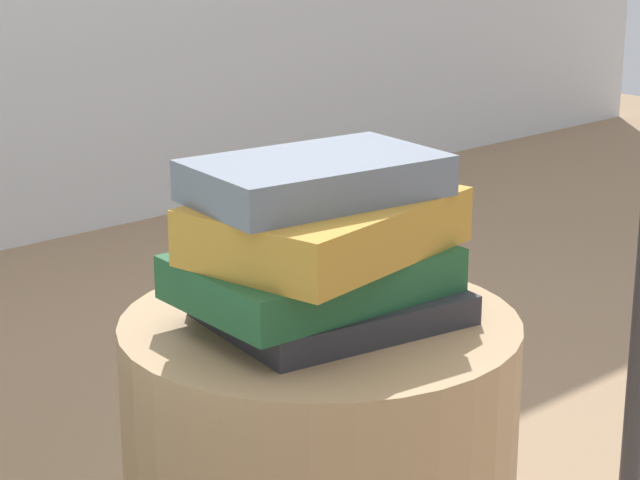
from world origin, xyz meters
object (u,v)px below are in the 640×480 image
book_slate (318,178)px  book_charcoal (332,306)px  book_ochre (324,226)px  book_forest (314,274)px

book_slate → book_charcoal: bearing=-9.4°
book_charcoal → book_ochre: 0.09m
book_ochre → book_slate: 0.05m
book_forest → book_slate: book_slate is taller
book_ochre → book_slate: (-0.00, 0.01, 0.05)m
book_charcoal → book_forest: 0.04m
book_charcoal → book_forest: size_ratio=0.91×
book_charcoal → book_slate: book_slate is taller
book_ochre → book_slate: size_ratio=1.06×
book_charcoal → book_forest: book_forest is taller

